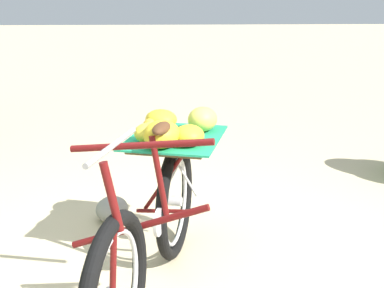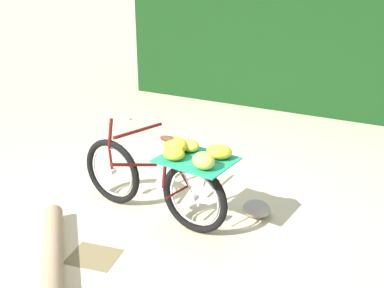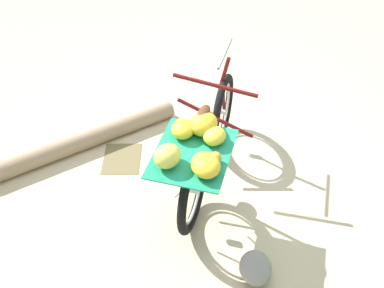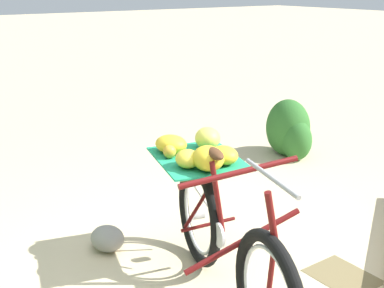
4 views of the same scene
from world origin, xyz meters
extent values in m
plane|color=beige|center=(0.00, 0.00, 0.00)|extent=(60.00, 60.00, 0.00)
torus|color=black|center=(-0.59, 0.13, 0.36)|extent=(0.72, 0.27, 0.73)
torus|color=#B7B7BC|center=(-0.59, 0.13, 0.36)|extent=(0.55, 0.18, 0.57)
cylinder|color=#B7B7BC|center=(-0.59, 0.13, 0.36)|extent=(0.08, 0.09, 0.06)
torus|color=black|center=(0.42, -0.16, 0.36)|extent=(0.72, 0.27, 0.73)
torus|color=#B7B7BC|center=(0.42, -0.16, 0.36)|extent=(0.55, 0.18, 0.57)
cylinder|color=#B7B7BC|center=(0.42, -0.16, 0.36)|extent=(0.08, 0.09, 0.06)
cylinder|color=#590F0F|center=(-0.27, 0.04, 0.53)|extent=(0.23, 0.68, 0.30)
cylinder|color=#590F0F|center=(-0.21, 0.02, 0.92)|extent=(0.23, 0.70, 0.11)
cylinder|color=#590F0F|center=(0.10, -0.07, 0.64)|extent=(0.06, 0.12, 0.49)
cylinder|color=#590F0F|center=(0.24, -0.11, 0.38)|extent=(0.13, 0.37, 0.05)
cylinder|color=#590F0F|center=(0.28, -0.12, 0.59)|extent=(0.11, 0.31, 0.47)
cylinder|color=#590F0F|center=(-0.60, 0.13, 0.52)|extent=(0.04, 0.05, 0.30)
cylinder|color=#590F0F|center=(-0.58, 0.12, 0.81)|extent=(0.06, 0.10, 0.30)
cylinder|color=gray|center=(-0.55, 0.12, 1.02)|extent=(0.51, 0.17, 0.02)
ellipsoid|color=#4C2D19|center=(0.15, -0.08, 0.91)|extent=(0.24, 0.15, 0.06)
cylinder|color=#B7B7BC|center=(0.06, -0.06, 0.40)|extent=(0.16, 0.06, 0.16)
cylinder|color=#B7B7BC|center=(0.33, -0.14, 0.56)|extent=(0.07, 0.20, 0.39)
cylinder|color=#B7B7BC|center=(0.53, -0.19, 0.56)|extent=(0.08, 0.24, 0.39)
cube|color=brown|center=(0.44, -0.17, 0.76)|extent=(0.70, 0.59, 0.02)
cube|color=#1E8C60|center=(0.44, -0.17, 0.78)|extent=(0.80, 0.71, 0.01)
ellipsoid|color=gold|center=(0.64, -0.08, 0.84)|extent=(0.28, 0.25, 0.13)
ellipsoid|color=gold|center=(0.25, -0.24, 0.84)|extent=(0.22, 0.19, 0.12)
ellipsoid|color=yellow|center=(0.33, -0.01, 0.84)|extent=(0.24, 0.23, 0.12)
ellipsoid|color=#CCC64C|center=(0.56, -0.34, 0.86)|extent=(0.27, 0.26, 0.16)
ellipsoid|color=gold|center=(0.21, -0.08, 0.86)|extent=(0.30, 0.28, 0.16)
sphere|color=gold|center=(0.55, -0.01, 0.83)|extent=(0.09, 0.09, 0.09)
cylinder|color=#937A5B|center=(-0.40, -1.37, 0.09)|extent=(1.36, 2.03, 0.18)
ellipsoid|color=gray|center=(0.95, 0.29, 0.09)|extent=(0.29, 0.24, 0.18)
cube|color=olive|center=(-0.31, -0.85, 0.00)|extent=(0.44, 0.36, 0.01)
camera|label=1|loc=(-2.47, -0.08, 1.59)|focal=46.54mm
camera|label=2|loc=(1.66, -4.09, 2.64)|focal=45.75mm
camera|label=3|loc=(2.74, -0.18, 2.90)|focal=40.70mm
camera|label=4|loc=(-2.20, 1.75, 1.92)|focal=47.70mm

